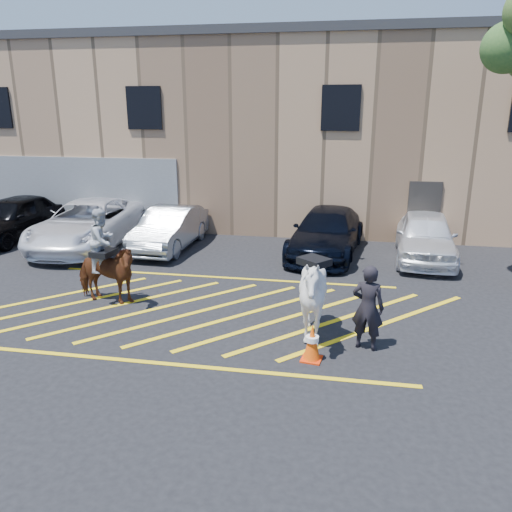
% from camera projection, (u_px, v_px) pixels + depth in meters
% --- Properties ---
extents(ground, '(90.00, 90.00, 0.00)m').
position_uv_depth(ground, '(202.00, 307.00, 12.04)').
color(ground, black).
rests_on(ground, ground).
extents(car_black_suv, '(2.16, 4.74, 1.58)m').
position_uv_depth(car_black_suv, '(13.00, 218.00, 18.06)').
color(car_black_suv, black).
rests_on(car_black_suv, ground).
extents(car_white_pickup, '(2.94, 5.78, 1.56)m').
position_uv_depth(car_white_pickup, '(88.00, 224.00, 17.11)').
color(car_white_pickup, white).
rests_on(car_white_pickup, ground).
extents(car_silver_sedan, '(1.63, 4.26, 1.39)m').
position_uv_depth(car_silver_sedan, '(170.00, 228.00, 16.87)').
color(car_silver_sedan, gray).
rests_on(car_silver_sedan, ground).
extents(car_blue_suv, '(2.64, 5.18, 1.44)m').
position_uv_depth(car_blue_suv, '(327.00, 232.00, 16.24)').
color(car_blue_suv, black).
rests_on(car_blue_suv, ground).
extents(car_white_suv, '(2.11, 4.49, 1.49)m').
position_uv_depth(car_white_suv, '(425.00, 236.00, 15.65)').
color(car_white_suv, white).
rests_on(car_white_suv, ground).
extents(handler, '(0.72, 0.56, 1.74)m').
position_uv_depth(handler, '(368.00, 308.00, 9.76)').
color(handler, black).
rests_on(handler, ground).
extents(warehouse, '(32.42, 10.20, 7.30)m').
position_uv_depth(warehouse, '(273.00, 130.00, 22.30)').
color(warehouse, tan).
rests_on(warehouse, ground).
extents(hatching_zone, '(12.60, 5.12, 0.01)m').
position_uv_depth(hatching_zone, '(198.00, 312.00, 11.75)').
color(hatching_zone, yellow).
rests_on(hatching_zone, ground).
extents(mounted_bay, '(1.88, 1.05, 2.36)m').
position_uv_depth(mounted_bay, '(105.00, 266.00, 12.05)').
color(mounted_bay, '#593115').
rests_on(mounted_bay, ground).
extents(saddled_white, '(2.30, 2.33, 1.92)m').
position_uv_depth(saddled_white, '(313.00, 296.00, 10.08)').
color(saddled_white, white).
rests_on(saddled_white, ground).
extents(traffic_cone, '(0.43, 0.43, 0.73)m').
position_uv_depth(traffic_cone, '(312.00, 342.00, 9.43)').
color(traffic_cone, '#F03209').
rests_on(traffic_cone, ground).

